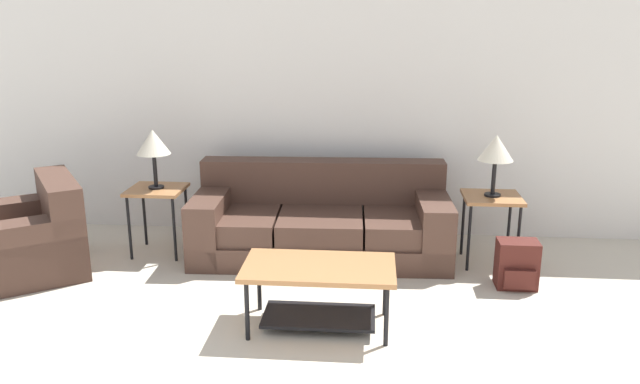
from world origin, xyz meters
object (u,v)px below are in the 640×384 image
at_px(side_table_left, 157,196).
at_px(table_lamp_left, 153,143).
at_px(couch, 321,224).
at_px(armchair, 30,240).
at_px(side_table_right, 492,204).
at_px(table_lamp_right, 496,149).
at_px(coffee_table, 319,282).
at_px(backpack, 517,265).

distance_m(side_table_left, table_lamp_left, 0.49).
height_order(couch, armchair, couch).
xyz_separation_m(couch, side_table_left, (-1.49, -0.10, 0.26)).
distance_m(armchair, table_lamp_left, 1.32).
relative_size(side_table_left, side_table_right, 1.00).
height_order(armchair, table_lamp_right, table_lamp_right).
xyz_separation_m(armchair, coffee_table, (2.55, -0.79, 0.06)).
bearing_deg(coffee_table, side_table_right, 43.27).
xyz_separation_m(couch, armchair, (-2.45, -0.62, -0.00)).
distance_m(armchair, table_lamp_right, 4.05).
bearing_deg(backpack, side_table_left, 170.79).
bearing_deg(armchair, side_table_left, 28.87).
xyz_separation_m(couch, side_table_right, (1.50, -0.10, 0.26)).
relative_size(side_table_right, table_lamp_left, 1.16).
bearing_deg(table_lamp_left, backpack, -9.21).
relative_size(couch, side_table_right, 3.73).
bearing_deg(table_lamp_left, coffee_table, -39.48).
bearing_deg(table_lamp_right, armchair, -172.42).
distance_m(coffee_table, backpack, 1.74).
relative_size(couch, coffee_table, 2.20).
bearing_deg(couch, side_table_left, -176.21).
relative_size(armchair, table_lamp_right, 2.44).
bearing_deg(backpack, table_lamp_left, 170.79).
relative_size(couch, armchair, 1.77).
height_order(couch, side_table_left, couch).
bearing_deg(side_table_right, table_lamp_left, 180.00).
distance_m(coffee_table, side_table_right, 1.93).
relative_size(side_table_right, backpack, 1.58).
distance_m(couch, backpack, 1.75).
bearing_deg(armchair, table_lamp_right, 7.58).
bearing_deg(table_lamp_right, backpack, -74.97).
distance_m(couch, side_table_left, 1.52).
relative_size(coffee_table, side_table_left, 1.69).
bearing_deg(table_lamp_left, side_table_left, -63.43).
height_order(couch, table_lamp_left, table_lamp_left).
height_order(couch, backpack, couch).
xyz_separation_m(coffee_table, side_table_right, (1.40, 1.31, 0.20)).
height_order(side_table_left, table_lamp_right, table_lamp_right).
height_order(side_table_left, table_lamp_left, table_lamp_left).
relative_size(side_table_left, table_lamp_left, 1.16).
xyz_separation_m(couch, table_lamp_right, (1.50, -0.10, 0.75)).
xyz_separation_m(armchair, table_lamp_right, (3.94, 0.52, 0.75)).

